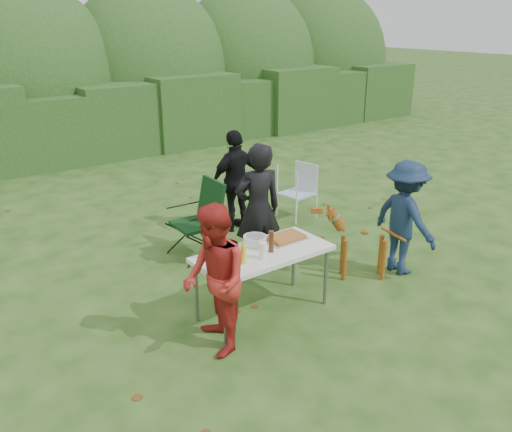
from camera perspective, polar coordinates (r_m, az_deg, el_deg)
ground at (r=6.15m, az=2.83°, el=-10.15°), size 80.00×80.00×0.00m
hedge_row at (r=12.74m, az=-20.83°, el=8.90°), size 22.00×1.40×1.70m
shrub_backdrop at (r=14.16m, az=-23.15°, el=12.75°), size 20.00×2.60×3.20m
folding_table at (r=5.85m, az=0.74°, el=-4.23°), size 1.50×0.70×0.74m
person_cook at (r=6.73m, az=0.21°, el=0.66°), size 0.69×0.53×1.69m
person_red_jacket at (r=5.20m, az=-4.37°, el=-6.80°), size 0.76×0.87×1.51m
person_black_puffy at (r=8.17m, az=-2.12°, el=3.72°), size 0.92×0.40×1.54m
child at (r=7.04m, az=15.40°, el=-0.18°), size 0.62×0.99×1.47m
dog at (r=6.87m, az=11.28°, el=-2.84°), size 1.00×0.89×0.92m
camping_chair at (r=7.35m, az=-6.30°, el=-0.38°), size 0.69×0.69×1.06m
lawn_chair at (r=8.78m, az=4.35°, el=2.62°), size 0.59×0.59×0.88m
food_tray at (r=6.12m, az=3.15°, el=-2.45°), size 0.45×0.30×0.02m
focaccia_bread at (r=6.11m, az=3.15°, el=-2.21°), size 0.40×0.26×0.04m
mustard_bottle at (r=5.52m, az=-1.31°, el=-4.07°), size 0.06×0.06×0.20m
ketchup_bottle at (r=5.51m, az=-2.50°, el=-4.04°), size 0.06×0.06×0.22m
beer_bottle at (r=5.78m, az=1.61°, el=-2.69°), size 0.06×0.06×0.24m
paper_towel_roll at (r=5.63m, az=-4.51°, el=-3.26°), size 0.12×0.12×0.26m
cup_stack at (r=5.63m, az=0.74°, el=-3.67°), size 0.08×0.08×0.18m
pasta_bowl at (r=5.98m, az=-0.11°, el=-2.57°), size 0.26×0.26×0.10m
plate_stack at (r=5.45m, az=-2.84°, el=-5.30°), size 0.24×0.24×0.05m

